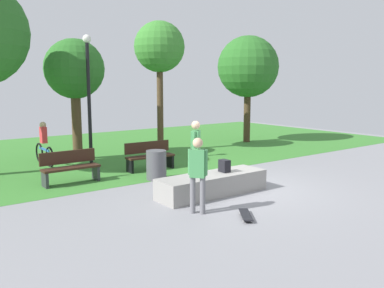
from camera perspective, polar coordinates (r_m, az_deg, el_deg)
name	(u,v)px	position (r m, az deg, el deg)	size (l,w,h in m)	color
ground_plane	(239,189)	(11.01, 6.63, -6.26)	(28.00, 28.00, 0.00)	gray
grass_lawn	(109,150)	(17.61, -11.60, -0.78)	(26.60, 11.90, 0.01)	#387A2D
concrete_ledge	(213,184)	(10.35, 2.90, -5.66)	(2.99, 0.88, 0.53)	gray
backpack_on_ledge	(224,166)	(10.52, 4.57, -3.08)	(0.28, 0.20, 0.32)	black
skater_performing_trick	(198,170)	(8.70, 0.81, -3.65)	(0.36, 0.37, 1.66)	slate
skater_watching	(196,147)	(11.13, 0.51, -0.49)	(0.37, 0.36, 1.79)	slate
skateboard_by_ledge	(246,215)	(8.73, 7.55, -9.81)	(0.63, 0.77, 0.08)	black
park_bench_by_oak	(70,166)	(11.95, -16.73, -3.03)	(1.61, 0.49, 0.91)	#331E14
park_bench_far_left	(149,155)	(13.28, -6.00, -1.57)	(1.62, 0.54, 0.91)	#331E14
tree_slender_maple	(159,48)	(16.80, -4.59, 13.23)	(2.04, 2.04, 5.27)	#4C3823
tree_leaning_ash	(248,67)	(19.60, 7.86, 10.63)	(2.87, 2.87, 5.01)	#42301E
tree_broad_elm	(74,71)	(15.47, -16.17, 9.87)	(2.16, 2.16, 4.39)	#4C3823
lamp_post	(89,88)	(14.14, -14.31, 7.67)	(0.28, 0.28, 4.39)	black
trash_bin	(156,165)	(11.93, -5.03, -2.96)	(0.59, 0.59, 0.86)	#4C4C51
cyclist_on_bicycle	(44,146)	(14.98, -20.05, -0.31)	(0.22, 1.82, 1.52)	black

